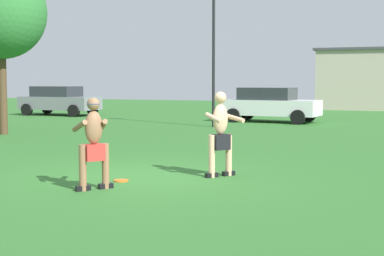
{
  "coord_description": "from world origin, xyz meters",
  "views": [
    {
      "loc": [
        4.92,
        -10.33,
        1.95
      ],
      "look_at": [
        0.57,
        1.19,
        0.91
      ],
      "focal_mm": 53.92,
      "sensor_mm": 36.0,
      "label": 1
    }
  ],
  "objects_px": {
    "player_with_cap": "(94,140)",
    "car_white_mid_lot": "(270,104)",
    "lamp_post": "(214,41)",
    "player_in_black": "(221,132)",
    "car_gray_far_end": "(59,100)",
    "frisbee": "(121,181)",
    "tree_left_field": "(1,13)"
  },
  "relations": [
    {
      "from": "frisbee",
      "to": "car_gray_far_end",
      "type": "bearing_deg",
      "value": 126.72
    },
    {
      "from": "player_with_cap",
      "to": "car_gray_far_end",
      "type": "relative_size",
      "value": 0.38
    },
    {
      "from": "player_in_black",
      "to": "car_white_mid_lot",
      "type": "height_order",
      "value": "player_in_black"
    },
    {
      "from": "player_with_cap",
      "to": "tree_left_field",
      "type": "relative_size",
      "value": 0.28
    },
    {
      "from": "player_with_cap",
      "to": "lamp_post",
      "type": "distance_m",
      "value": 14.06
    },
    {
      "from": "player_in_black",
      "to": "car_gray_far_end",
      "type": "distance_m",
      "value": 21.45
    },
    {
      "from": "player_in_black",
      "to": "tree_left_field",
      "type": "distance_m",
      "value": 12.04
    },
    {
      "from": "frisbee",
      "to": "car_white_mid_lot",
      "type": "relative_size",
      "value": 0.06
    },
    {
      "from": "frisbee",
      "to": "car_gray_far_end",
      "type": "distance_m",
      "value": 21.35
    },
    {
      "from": "car_gray_far_end",
      "to": "car_white_mid_lot",
      "type": "bearing_deg",
      "value": -4.39
    },
    {
      "from": "player_in_black",
      "to": "car_gray_far_end",
      "type": "bearing_deg",
      "value": 132.1
    },
    {
      "from": "lamp_post",
      "to": "player_in_black",
      "type": "bearing_deg",
      "value": -70.79
    },
    {
      "from": "player_with_cap",
      "to": "car_gray_far_end",
      "type": "xyz_separation_m",
      "value": [
        -12.71,
        18.02,
        -0.07
      ]
    },
    {
      "from": "car_white_mid_lot",
      "to": "car_gray_far_end",
      "type": "bearing_deg",
      "value": 175.61
    },
    {
      "from": "tree_left_field",
      "to": "car_gray_far_end",
      "type": "bearing_deg",
      "value": 113.58
    },
    {
      "from": "player_with_cap",
      "to": "player_in_black",
      "type": "xyz_separation_m",
      "value": [
        1.67,
        2.1,
        0.01
      ]
    },
    {
      "from": "player_with_cap",
      "to": "car_white_mid_lot",
      "type": "relative_size",
      "value": 0.37
    },
    {
      "from": "player_in_black",
      "to": "car_white_mid_lot",
      "type": "distance_m",
      "value": 15.19
    },
    {
      "from": "player_in_black",
      "to": "car_gray_far_end",
      "type": "relative_size",
      "value": 0.39
    },
    {
      "from": "car_white_mid_lot",
      "to": "car_gray_far_end",
      "type": "relative_size",
      "value": 1.02
    },
    {
      "from": "frisbee",
      "to": "lamp_post",
      "type": "relative_size",
      "value": 0.05
    },
    {
      "from": "lamp_post",
      "to": "car_white_mid_lot",
      "type": "bearing_deg",
      "value": 65.62
    },
    {
      "from": "player_with_cap",
      "to": "lamp_post",
      "type": "xyz_separation_m",
      "value": [
        -2.34,
        13.62,
        2.61
      ]
    },
    {
      "from": "player_with_cap",
      "to": "car_gray_far_end",
      "type": "distance_m",
      "value": 22.05
    },
    {
      "from": "car_white_mid_lot",
      "to": "lamp_post",
      "type": "xyz_separation_m",
      "value": [
        -1.58,
        -3.48,
        2.68
      ]
    },
    {
      "from": "car_white_mid_lot",
      "to": "tree_left_field",
      "type": "bearing_deg",
      "value": -129.41
    },
    {
      "from": "player_with_cap",
      "to": "lamp_post",
      "type": "bearing_deg",
      "value": 99.76
    },
    {
      "from": "car_white_mid_lot",
      "to": "lamp_post",
      "type": "relative_size",
      "value": 0.78
    },
    {
      "from": "tree_left_field",
      "to": "player_in_black",
      "type": "bearing_deg",
      "value": -30.28
    },
    {
      "from": "player_with_cap",
      "to": "car_gray_far_end",
      "type": "height_order",
      "value": "player_with_cap"
    },
    {
      "from": "car_white_mid_lot",
      "to": "tree_left_field",
      "type": "height_order",
      "value": "tree_left_field"
    },
    {
      "from": "frisbee",
      "to": "lamp_post",
      "type": "height_order",
      "value": "lamp_post"
    }
  ]
}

